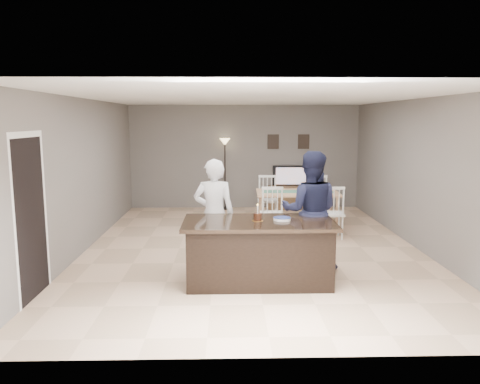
{
  "coord_description": "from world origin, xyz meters",
  "views": [
    {
      "loc": [
        -0.43,
        -8.29,
        2.33
      ],
      "look_at": [
        -0.23,
        -0.3,
        1.08
      ],
      "focal_mm": 35.0,
      "sensor_mm": 36.0,
      "label": 1
    }
  ],
  "objects_px": {
    "woman": "(214,214)",
    "man": "(310,211)",
    "plate_stack": "(282,219)",
    "floor_lamp": "(225,154)",
    "tv_console": "(290,197)",
    "dining_table": "(297,198)",
    "birthday_cake": "(258,217)",
    "kitchen_island": "(259,251)",
    "television": "(290,176)"
  },
  "relations": [
    {
      "from": "television",
      "to": "woman",
      "type": "relative_size",
      "value": 0.53
    },
    {
      "from": "man",
      "to": "floor_lamp",
      "type": "bearing_deg",
      "value": -63.39
    },
    {
      "from": "tv_console",
      "to": "television",
      "type": "xyz_separation_m",
      "value": [
        0.0,
        0.07,
        0.56
      ]
    },
    {
      "from": "man",
      "to": "plate_stack",
      "type": "relative_size",
      "value": 7.26
    },
    {
      "from": "tv_console",
      "to": "dining_table",
      "type": "bearing_deg",
      "value": -94.04
    },
    {
      "from": "television",
      "to": "man",
      "type": "bearing_deg",
      "value": 85.82
    },
    {
      "from": "man",
      "to": "dining_table",
      "type": "relative_size",
      "value": 0.93
    },
    {
      "from": "television",
      "to": "birthday_cake",
      "type": "xyz_separation_m",
      "value": [
        -1.22,
        -5.63,
        0.09
      ]
    },
    {
      "from": "man",
      "to": "television",
      "type": "bearing_deg",
      "value": -82.49
    },
    {
      "from": "television",
      "to": "man",
      "type": "distance_m",
      "value": 5.1
    },
    {
      "from": "kitchen_island",
      "to": "man",
      "type": "height_order",
      "value": "man"
    },
    {
      "from": "kitchen_island",
      "to": "birthday_cake",
      "type": "bearing_deg",
      "value": 151.97
    },
    {
      "from": "plate_stack",
      "to": "floor_lamp",
      "type": "relative_size",
      "value": 0.14
    },
    {
      "from": "woman",
      "to": "man",
      "type": "xyz_separation_m",
      "value": [
        1.48,
        -0.09,
        0.06
      ]
    },
    {
      "from": "kitchen_island",
      "to": "television",
      "type": "height_order",
      "value": "television"
    },
    {
      "from": "television",
      "to": "man",
      "type": "height_order",
      "value": "man"
    },
    {
      "from": "tv_console",
      "to": "kitchen_island",
      "type": "bearing_deg",
      "value": -102.16
    },
    {
      "from": "plate_stack",
      "to": "dining_table",
      "type": "height_order",
      "value": "dining_table"
    },
    {
      "from": "floor_lamp",
      "to": "plate_stack",
      "type": "bearing_deg",
      "value": -81.3
    },
    {
      "from": "tv_console",
      "to": "floor_lamp",
      "type": "height_order",
      "value": "floor_lamp"
    },
    {
      "from": "dining_table",
      "to": "woman",
      "type": "bearing_deg",
      "value": -120.96
    },
    {
      "from": "birthday_cake",
      "to": "dining_table",
      "type": "distance_m",
      "value": 3.44
    },
    {
      "from": "woman",
      "to": "floor_lamp",
      "type": "distance_m",
      "value": 4.98
    },
    {
      "from": "birthday_cake",
      "to": "plate_stack",
      "type": "distance_m",
      "value": 0.36
    },
    {
      "from": "woman",
      "to": "birthday_cake",
      "type": "relative_size",
      "value": 7.1
    },
    {
      "from": "man",
      "to": "plate_stack",
      "type": "distance_m",
      "value": 0.71
    },
    {
      "from": "birthday_cake",
      "to": "dining_table",
      "type": "relative_size",
      "value": 0.12
    },
    {
      "from": "kitchen_island",
      "to": "birthday_cake",
      "type": "height_order",
      "value": "birthday_cake"
    },
    {
      "from": "woman",
      "to": "man",
      "type": "height_order",
      "value": "man"
    },
    {
      "from": "tv_console",
      "to": "plate_stack",
      "type": "relative_size",
      "value": 4.69
    },
    {
      "from": "kitchen_island",
      "to": "man",
      "type": "relative_size",
      "value": 1.16
    },
    {
      "from": "man",
      "to": "plate_stack",
      "type": "bearing_deg",
      "value": 58.03
    },
    {
      "from": "kitchen_island",
      "to": "dining_table",
      "type": "xyz_separation_m",
      "value": [
        1.04,
        3.27,
        0.22
      ]
    },
    {
      "from": "woman",
      "to": "birthday_cake",
      "type": "distance_m",
      "value": 0.9
    },
    {
      "from": "birthday_cake",
      "to": "floor_lamp",
      "type": "xyz_separation_m",
      "value": [
        -0.5,
        5.58,
        0.47
      ]
    },
    {
      "from": "tv_console",
      "to": "woman",
      "type": "xyz_separation_m",
      "value": [
        -1.86,
        -4.93,
        0.57
      ]
    },
    {
      "from": "kitchen_island",
      "to": "tv_console",
      "type": "distance_m",
      "value": 5.7
    },
    {
      "from": "tv_console",
      "to": "man",
      "type": "xyz_separation_m",
      "value": [
        -0.37,
        -5.02,
        0.63
      ]
    },
    {
      "from": "birthday_cake",
      "to": "dining_table",
      "type": "xyz_separation_m",
      "value": [
        1.05,
        3.26,
        -0.29
      ]
    },
    {
      "from": "birthday_cake",
      "to": "plate_stack",
      "type": "bearing_deg",
      "value": 3.95
    },
    {
      "from": "dining_table",
      "to": "man",
      "type": "bearing_deg",
      "value": -92.6
    },
    {
      "from": "floor_lamp",
      "to": "dining_table",
      "type": "bearing_deg",
      "value": -56.17
    },
    {
      "from": "tv_console",
      "to": "plate_stack",
      "type": "distance_m",
      "value": 5.64
    },
    {
      "from": "plate_stack",
      "to": "floor_lamp",
      "type": "distance_m",
      "value": 5.64
    },
    {
      "from": "man",
      "to": "birthday_cake",
      "type": "distance_m",
      "value": 1.0
    },
    {
      "from": "birthday_cake",
      "to": "floor_lamp",
      "type": "distance_m",
      "value": 5.62
    },
    {
      "from": "tv_console",
      "to": "floor_lamp",
      "type": "bearing_deg",
      "value": 179.33
    },
    {
      "from": "birthday_cake",
      "to": "plate_stack",
      "type": "height_order",
      "value": "birthday_cake"
    },
    {
      "from": "plate_stack",
      "to": "dining_table",
      "type": "bearing_deg",
      "value": 77.76
    },
    {
      "from": "kitchen_island",
      "to": "floor_lamp",
      "type": "relative_size",
      "value": 1.16
    }
  ]
}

